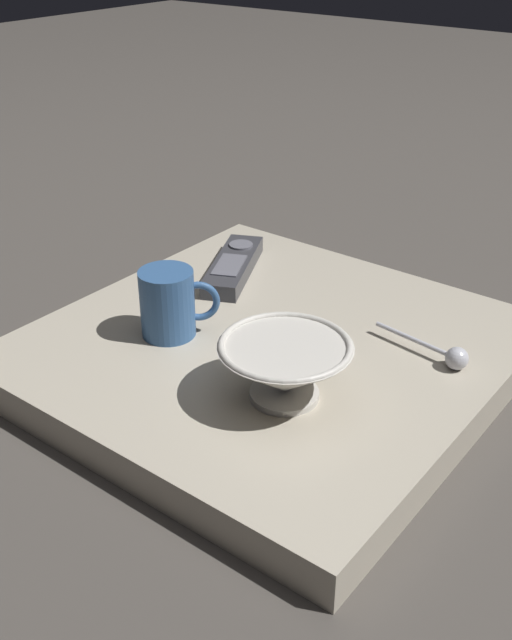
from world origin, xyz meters
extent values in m
plane|color=#47423D|center=(0.00, 0.00, 0.00)|extent=(6.00, 6.00, 0.00)
cube|color=#B7AD99|center=(0.00, 0.00, 0.02)|extent=(0.56, 0.57, 0.05)
cylinder|color=beige|center=(0.09, -0.10, 0.05)|extent=(0.08, 0.08, 0.01)
cone|color=beige|center=(0.09, -0.10, 0.09)|extent=(0.15, 0.15, 0.06)
torus|color=beige|center=(0.09, -0.10, 0.12)|extent=(0.15, 0.15, 0.01)
cylinder|color=#33598C|center=(-0.11, -0.07, 0.09)|extent=(0.07, 0.07, 0.09)
torus|color=#33598C|center=(-0.08, -0.05, 0.09)|extent=(0.05, 0.04, 0.06)
cylinder|color=silver|center=(0.16, 0.09, 0.06)|extent=(0.11, 0.02, 0.01)
sphere|color=silver|center=(0.22, 0.08, 0.06)|extent=(0.03, 0.03, 0.03)
cube|color=#38383D|center=(-0.16, 0.12, 0.06)|extent=(0.13, 0.19, 0.02)
cylinder|color=slate|center=(-0.18, 0.17, 0.07)|extent=(0.04, 0.04, 0.00)
cube|color=slate|center=(-0.15, 0.10, 0.07)|extent=(0.07, 0.08, 0.00)
camera|label=1|loc=(0.50, -0.68, 0.54)|focal=42.51mm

